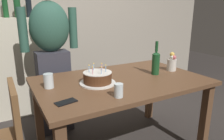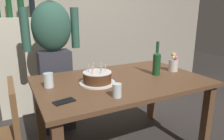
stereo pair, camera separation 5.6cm
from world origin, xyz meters
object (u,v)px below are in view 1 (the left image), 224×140
Objects in this scene: water_glass_near at (119,90)px; flower_vase at (172,63)px; person_man_bearded at (52,56)px; dining_chair at (2,138)px; birthday_cake at (98,78)px; cell_phone at (66,102)px; wine_bottle at (156,62)px; water_glass_far at (49,81)px.

flower_vase is at bearing 22.21° from water_glass_near.
flower_vase is 1.27m from person_man_bearded.
water_glass_near is 0.85m from dining_chair.
water_glass_near is at bearing -88.52° from birthday_cake.
water_glass_near is at bearing 73.23° from dining_chair.
cell_phone is 1.23m from flower_vase.
wine_bottle is at bearing 1.91° from cell_phone.
flower_vase is 0.22× the size of dining_chair.
flower_vase is at bearing 0.52° from birthday_cake.
dining_chair is (-0.41, 0.14, -0.23)m from cell_phone.
birthday_cake is 0.40m from water_glass_far.
water_glass_far reaches higher than water_glass_near.
water_glass_near is 0.37m from cell_phone.
birthday_cake is 0.33m from water_glass_near.
person_man_bearded is at bearing 137.95° from wine_bottle.
flower_vase is (0.85, 0.01, 0.03)m from birthday_cake.
water_glass_near is 0.69× the size of cell_phone.
wine_bottle reaches higher than water_glass_near.
birthday_cake is 2.12× the size of cell_phone.
water_glass_far is 0.07× the size of person_man_bearded.
water_glass_near is (0.01, -0.33, 0.00)m from birthday_cake.
water_glass_near is 0.06× the size of person_man_bearded.
water_glass_near is at bearing -152.29° from wine_bottle.
water_glass_near reaches higher than cell_phone.
person_man_bearded is 1.90× the size of dining_chair.
dining_chair is at bearing 56.02° from person_man_bearded.
wine_bottle is 0.37× the size of dining_chair.
wine_bottle is at bearing 27.71° from water_glass_near.
water_glass_far is 1.23m from flower_vase.
water_glass_near is 0.85× the size of water_glass_far.
dining_chair is at bearing -172.22° from birthday_cake.
flower_vase is at bearing 6.31° from wine_bottle.
cell_phone is 0.98m from person_man_bearded.
water_glass_far reaches higher than cell_phone.
cell_phone is at bearing -167.94° from flower_vase.
flower_vase reaches higher than water_glass_near.
birthday_cake is 0.18× the size of person_man_bearded.
birthday_cake is at bearing -179.48° from flower_vase.
flower_vase is 1.63m from dining_chair.
wine_bottle reaches higher than water_glass_far.
dining_chair is at bearing -151.76° from water_glass_far.
person_man_bearded is at bearing 105.97° from birthday_cake.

